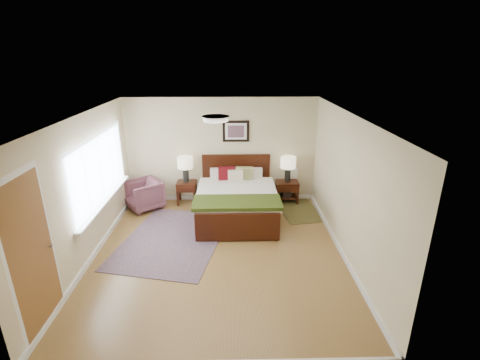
{
  "coord_description": "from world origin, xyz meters",
  "views": [
    {
      "loc": [
        0.26,
        -5.52,
        3.45
      ],
      "look_at": [
        0.41,
        0.99,
        1.05
      ],
      "focal_mm": 26.0,
      "sensor_mm": 36.0,
      "label": 1
    }
  ],
  "objects_px": {
    "nightstand_right": "(287,189)",
    "rug_persian": "(173,239)",
    "bed": "(237,195)",
    "armchair": "(144,195)",
    "lamp_left": "(185,164)",
    "lamp_right": "(288,164)",
    "nightstand_left": "(187,187)"
  },
  "relations": [
    {
      "from": "nightstand_right",
      "to": "rug_persian",
      "type": "relative_size",
      "value": 0.21
    },
    {
      "from": "bed",
      "to": "armchair",
      "type": "relative_size",
      "value": 2.81
    },
    {
      "from": "lamp_left",
      "to": "nightstand_right",
      "type": "bearing_deg",
      "value": -0.29
    },
    {
      "from": "armchair",
      "to": "lamp_left",
      "type": "bearing_deg",
      "value": 69.91
    },
    {
      "from": "lamp_left",
      "to": "lamp_right",
      "type": "distance_m",
      "value": 2.42
    },
    {
      "from": "bed",
      "to": "lamp_left",
      "type": "relative_size",
      "value": 3.47
    },
    {
      "from": "nightstand_right",
      "to": "armchair",
      "type": "xyz_separation_m",
      "value": [
        -3.38,
        -0.28,
        0.01
      ]
    },
    {
      "from": "lamp_right",
      "to": "armchair",
      "type": "xyz_separation_m",
      "value": [
        -3.38,
        -0.29,
        -0.62
      ]
    },
    {
      "from": "bed",
      "to": "nightstand_right",
      "type": "relative_size",
      "value": 3.97
    },
    {
      "from": "rug_persian",
      "to": "lamp_left",
      "type": "bearing_deg",
      "value": 99.72
    },
    {
      "from": "rug_persian",
      "to": "bed",
      "type": "bearing_deg",
      "value": 49.23
    },
    {
      "from": "bed",
      "to": "armchair",
      "type": "xyz_separation_m",
      "value": [
        -2.15,
        0.52,
        -0.18
      ]
    },
    {
      "from": "lamp_right",
      "to": "nightstand_right",
      "type": "bearing_deg",
      "value": -90.0
    },
    {
      "from": "bed",
      "to": "rug_persian",
      "type": "xyz_separation_m",
      "value": [
        -1.27,
        -0.96,
        -0.52
      ]
    },
    {
      "from": "armchair",
      "to": "rug_persian",
      "type": "distance_m",
      "value": 1.76
    },
    {
      "from": "nightstand_right",
      "to": "lamp_left",
      "type": "height_order",
      "value": "lamp_left"
    },
    {
      "from": "armchair",
      "to": "nightstand_right",
      "type": "bearing_deg",
      "value": 57.76
    },
    {
      "from": "bed",
      "to": "armchair",
      "type": "height_order",
      "value": "bed"
    },
    {
      "from": "nightstand_left",
      "to": "lamp_left",
      "type": "distance_m",
      "value": 0.55
    },
    {
      "from": "bed",
      "to": "nightstand_left",
      "type": "relative_size",
      "value": 3.9
    },
    {
      "from": "nightstand_left",
      "to": "rug_persian",
      "type": "distance_m",
      "value": 1.8
    },
    {
      "from": "nightstand_left",
      "to": "armchair",
      "type": "bearing_deg",
      "value": -164.24
    },
    {
      "from": "nightstand_left",
      "to": "rug_persian",
      "type": "relative_size",
      "value": 0.21
    },
    {
      "from": "lamp_left",
      "to": "rug_persian",
      "type": "xyz_separation_m",
      "value": [
        -0.07,
        -1.77,
        -0.97
      ]
    },
    {
      "from": "bed",
      "to": "nightstand_left",
      "type": "bearing_deg",
      "value": 146.35
    },
    {
      "from": "nightstand_left",
      "to": "nightstand_right",
      "type": "distance_m",
      "value": 2.42
    },
    {
      "from": "nightstand_left",
      "to": "armchair",
      "type": "distance_m",
      "value": 1.0
    },
    {
      "from": "nightstand_left",
      "to": "lamp_right",
      "type": "height_order",
      "value": "lamp_right"
    },
    {
      "from": "nightstand_right",
      "to": "armchair",
      "type": "relative_size",
      "value": 0.71
    },
    {
      "from": "lamp_left",
      "to": "rug_persian",
      "type": "relative_size",
      "value": 0.24
    },
    {
      "from": "bed",
      "to": "rug_persian",
      "type": "relative_size",
      "value": 0.83
    },
    {
      "from": "bed",
      "to": "lamp_left",
      "type": "distance_m",
      "value": 1.51
    }
  ]
}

